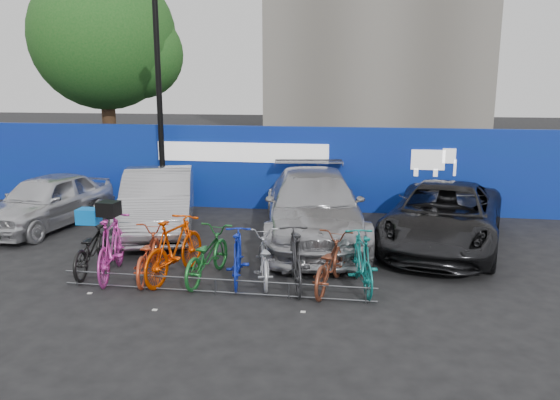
% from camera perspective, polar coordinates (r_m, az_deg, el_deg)
% --- Properties ---
extents(ground, '(100.00, 100.00, 0.00)m').
position_cam_1_polar(ground, '(10.29, -5.84, -8.54)').
color(ground, black).
rests_on(ground, ground).
extents(hoarding, '(22.00, 0.18, 2.40)m').
position_cam_1_polar(hoarding, '(15.67, -0.34, 3.35)').
color(hoarding, navy).
rests_on(hoarding, ground).
extents(tree, '(5.40, 5.20, 7.80)m').
position_cam_1_polar(tree, '(21.50, -17.31, 15.59)').
color(tree, '#382314').
rests_on(tree, ground).
extents(lamppost, '(0.25, 0.50, 6.11)m').
position_cam_1_polar(lamppost, '(15.75, -12.51, 10.67)').
color(lamppost, black).
rests_on(lamppost, ground).
extents(bike_rack, '(5.60, 0.03, 0.30)m').
position_cam_1_polar(bike_rack, '(9.69, -6.77, -8.89)').
color(bike_rack, '#595B60').
rests_on(bike_rack, ground).
extents(car_0, '(2.17, 4.21, 1.37)m').
position_cam_1_polar(car_0, '(14.99, -23.21, -0.09)').
color(car_0, silver).
rests_on(car_0, ground).
extents(car_1, '(2.90, 4.91, 1.53)m').
position_cam_1_polar(car_1, '(13.70, -12.58, -0.13)').
color(car_1, '#9E9DA2').
rests_on(car_1, ground).
extents(car_2, '(3.02, 5.73, 1.58)m').
position_cam_1_polar(car_2, '(12.71, 3.51, -0.69)').
color(car_2, '#A8A8AD').
rests_on(car_2, ground).
extents(car_3, '(3.44, 5.46, 1.40)m').
position_cam_1_polar(car_3, '(12.70, 16.75, -1.64)').
color(car_3, black).
rests_on(car_3, ground).
extents(bike_0, '(0.88, 1.91, 0.96)m').
position_cam_1_polar(bike_0, '(11.27, -19.13, -4.71)').
color(bike_0, black).
rests_on(bike_0, ground).
extents(bike_1, '(0.98, 2.06, 1.20)m').
position_cam_1_polar(bike_1, '(10.81, -17.22, -4.65)').
color(bike_1, '#C734A1').
rests_on(bike_1, ground).
extents(bike_2, '(0.92, 1.87, 0.94)m').
position_cam_1_polar(bike_2, '(10.60, -13.63, -5.50)').
color(bike_2, '#C14321').
rests_on(bike_2, ground).
extents(bike_3, '(0.98, 2.06, 1.20)m').
position_cam_1_polar(bike_3, '(10.41, -10.95, -4.96)').
color(bike_3, '#D03B02').
rests_on(bike_3, ground).
extents(bike_4, '(0.88, 1.90, 0.96)m').
position_cam_1_polar(bike_4, '(10.30, -7.66, -5.72)').
color(bike_4, '#1B6728').
rests_on(bike_4, ground).
extents(bike_5, '(0.75, 1.72, 1.00)m').
position_cam_1_polar(bike_5, '(10.10, -4.45, -5.89)').
color(bike_5, '#1126A9').
rests_on(bike_5, ground).
extents(bike_6, '(0.98, 1.81, 0.90)m').
position_cam_1_polar(bike_6, '(10.13, -1.75, -6.10)').
color(bike_6, '#ACAEB4').
rests_on(bike_6, ground).
extents(bike_7, '(0.91, 1.88, 1.09)m').
position_cam_1_polar(bike_7, '(9.83, 1.60, -6.12)').
color(bike_7, '#27272A').
rests_on(bike_7, ground).
extents(bike_8, '(0.96, 1.91, 0.96)m').
position_cam_1_polar(bike_8, '(9.83, 5.16, -6.57)').
color(bike_8, brown).
rests_on(bike_8, ground).
extents(bike_9, '(0.85, 1.81, 1.05)m').
position_cam_1_polar(bike_9, '(9.87, 8.56, -6.29)').
color(bike_9, '#117772').
rests_on(bike_9, ground).
extents(cargo_crate, '(0.42, 0.32, 0.29)m').
position_cam_1_polar(cargo_crate, '(11.11, -19.36, -1.61)').
color(cargo_crate, blue).
rests_on(cargo_crate, bike_0).
extents(cargo_topcase, '(0.39, 0.35, 0.27)m').
position_cam_1_polar(cargo_topcase, '(10.63, -17.47, -0.87)').
color(cargo_topcase, black).
rests_on(cargo_topcase, bike_1).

